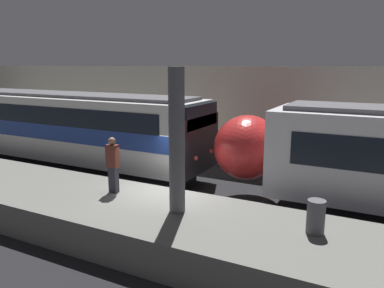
% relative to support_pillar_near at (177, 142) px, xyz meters
% --- Properties ---
extents(ground_plane, '(120.00, 120.00, 0.00)m').
position_rel_support_pillar_near_xyz_m(ground_plane, '(-1.24, 1.71, -3.01)').
color(ground_plane, black).
extents(platform, '(40.00, 3.64, 1.01)m').
position_rel_support_pillar_near_xyz_m(platform, '(-1.24, -0.11, -2.51)').
color(platform, slate).
rests_on(platform, ground).
extents(station_rear_barrier, '(50.00, 0.15, 5.00)m').
position_rel_support_pillar_near_xyz_m(station_rear_barrier, '(-1.24, 8.71, -0.51)').
color(station_rear_barrier, '#B2AD9E').
rests_on(station_rear_barrier, ground).
extents(support_pillar_near, '(0.44, 0.44, 4.01)m').
position_rel_support_pillar_near_xyz_m(support_pillar_near, '(0.00, 0.00, 0.00)').
color(support_pillar_near, '#56565B').
rests_on(support_pillar_near, platform).
extents(train_boxy, '(16.64, 3.07, 3.75)m').
position_rel_support_pillar_near_xyz_m(train_boxy, '(-9.63, 4.46, -1.07)').
color(train_boxy, black).
rests_on(train_boxy, ground).
extents(person_waiting, '(0.38, 0.24, 1.81)m').
position_rel_support_pillar_near_xyz_m(person_waiting, '(-2.63, 0.47, -1.04)').
color(person_waiting, '#2D2D38').
rests_on(person_waiting, platform).
extents(trash_bin, '(0.44, 0.44, 0.85)m').
position_rel_support_pillar_near_xyz_m(trash_bin, '(3.69, 0.32, -1.58)').
color(trash_bin, '#4C4C51').
rests_on(trash_bin, platform).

